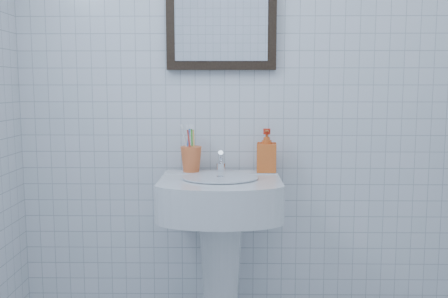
{
  "coord_description": "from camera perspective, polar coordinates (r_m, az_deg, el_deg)",
  "views": [
    {
      "loc": [
        -0.11,
        -1.13,
        1.16
      ],
      "look_at": [
        -0.14,
        0.86,
        0.91
      ],
      "focal_mm": 40.0,
      "sensor_mm": 36.0,
      "label": 1
    }
  ],
  "objects": [
    {
      "name": "wall_back",
      "position": [
        2.34,
        3.51,
        9.24
      ],
      "size": [
        2.2,
        0.02,
        2.5
      ],
      "primitive_type": "cube",
      "color": "white",
      "rests_on": "ground"
    },
    {
      "name": "washbasin",
      "position": [
        2.21,
        -0.4,
        -9.58
      ],
      "size": [
        0.51,
        0.37,
        0.79
      ],
      "color": "silver",
      "rests_on": "ground"
    },
    {
      "name": "faucet",
      "position": [
        2.23,
        -0.36,
        -1.66
      ],
      "size": [
        0.04,
        0.09,
        0.11
      ],
      "color": "silver",
      "rests_on": "washbasin"
    },
    {
      "name": "toothbrush_cup",
      "position": [
        2.26,
        -3.77,
        -1.16
      ],
      "size": [
        0.1,
        0.1,
        0.11
      ],
      "primitive_type": null,
      "rotation": [
        0.0,
        0.0,
        -0.01
      ],
      "color": "orange",
      "rests_on": "washbasin"
    },
    {
      "name": "soap_dispenser",
      "position": [
        2.26,
        4.89,
        -0.18
      ],
      "size": [
        0.09,
        0.1,
        0.19
      ],
      "primitive_type": "imported",
      "rotation": [
        0.0,
        0.0,
        -0.07
      ],
      "color": "red",
      "rests_on": "washbasin"
    },
    {
      "name": "wall_mirror",
      "position": [
        2.34,
        -0.32,
        16.62
      ],
      "size": [
        0.5,
        0.04,
        0.62
      ],
      "color": "black",
      "rests_on": "wall_back"
    }
  ]
}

